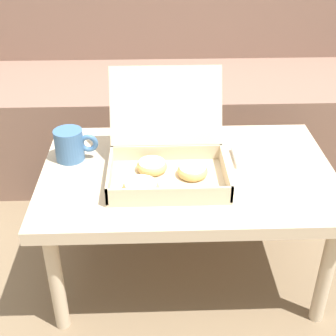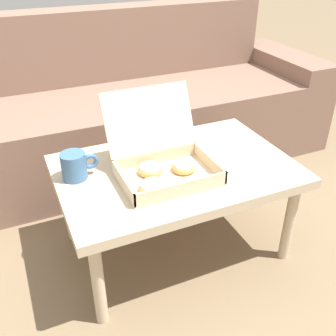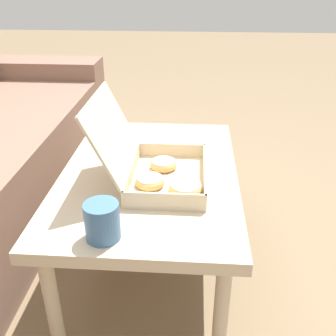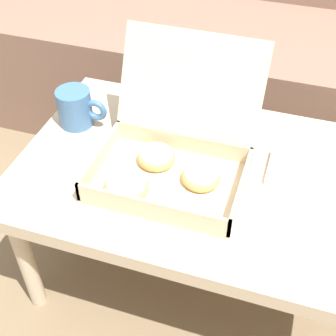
{
  "view_description": "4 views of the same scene",
  "coord_description": "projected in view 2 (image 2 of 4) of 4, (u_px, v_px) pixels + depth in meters",
  "views": [
    {
      "loc": [
        -0.11,
        -1.35,
        1.2
      ],
      "look_at": [
        -0.07,
        -0.16,
        0.47
      ],
      "focal_mm": 50.0,
      "sensor_mm": 36.0,
      "label": 1
    },
    {
      "loc": [
        -0.57,
        -1.3,
        1.22
      ],
      "look_at": [
        -0.07,
        -0.16,
        0.47
      ],
      "focal_mm": 42.0,
      "sensor_mm": 36.0,
      "label": 2
    },
    {
      "loc": [
        -1.22,
        -0.24,
        1.07
      ],
      "look_at": [
        -0.07,
        -0.16,
        0.47
      ],
      "focal_mm": 42.0,
      "sensor_mm": 36.0,
      "label": 3
    },
    {
      "loc": [
        0.18,
        -0.93,
        1.21
      ],
      "look_at": [
        -0.07,
        -0.16,
        0.47
      ],
      "focal_mm": 50.0,
      "sensor_mm": 36.0,
      "label": 4
    }
  ],
  "objects": [
    {
      "name": "couch",
      "position": [
        114.0,
        115.0,
        2.3
      ],
      "size": [
        2.56,
        0.77,
        0.85
      ],
      "color": "#7A5B4C",
      "rests_on": "ground_plane"
    },
    {
      "name": "coffee_table",
      "position": [
        176.0,
        176.0,
        1.58
      ],
      "size": [
        0.93,
        0.61,
        0.42
      ],
      "color": "#C6B293",
      "rests_on": "ground_plane"
    },
    {
      "name": "coffee_mug",
      "position": [
        75.0,
        166.0,
        1.46
      ],
      "size": [
        0.14,
        0.09,
        0.11
      ],
      "color": "#3D6693",
      "rests_on": "coffee_table"
    },
    {
      "name": "napkin_stack",
      "position": [
        217.0,
        148.0,
        1.67
      ],
      "size": [
        0.12,
        0.12,
        0.02
      ],
      "color": "white",
      "rests_on": "coffee_table"
    },
    {
      "name": "ground_plane",
      "position": [
        167.0,
        234.0,
        1.84
      ],
      "size": [
        12.0,
        12.0,
        0.0
      ],
      "primitive_type": "plane",
      "color": "#756047"
    },
    {
      "name": "pastry_box",
      "position": [
        161.0,
        162.0,
        1.48
      ],
      "size": [
        0.36,
        0.36,
        0.29
      ],
      "color": "beige",
      "rests_on": "coffee_table"
    }
  ]
}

